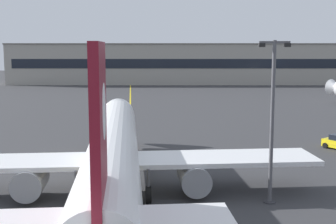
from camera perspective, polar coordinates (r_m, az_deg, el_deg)
name	(u,v)px	position (r m, az deg, el deg)	size (l,w,h in m)	color
taxiway_centreline	(132,141)	(56.72, -4.45, -3.61)	(0.30, 180.00, 0.01)	yellow
airliner_foreground	(115,154)	(35.57, -6.52, -5.12)	(32.29, 41.52, 11.65)	white
apron_lamp_post	(275,119)	(34.19, 13.01, -0.89)	(2.24, 0.90, 11.91)	#515156
safety_cone_by_nose_gear	(137,148)	(51.73, -3.80, -4.46)	(0.44, 0.44, 0.55)	orange
terminal_building	(191,64)	(144.44, 2.90, 5.98)	(111.28, 12.40, 12.51)	#9E998E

